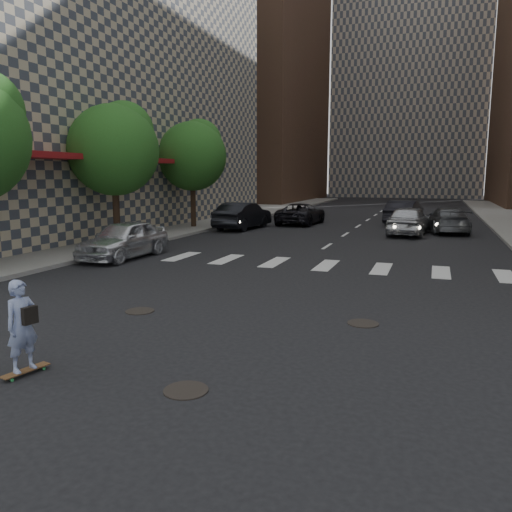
% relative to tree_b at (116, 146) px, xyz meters
% --- Properties ---
extents(ground, '(160.00, 160.00, 0.00)m').
position_rel_tree_b_xyz_m(ground, '(9.45, -11.14, -4.65)').
color(ground, black).
rests_on(ground, ground).
extents(sidewalk_left, '(13.00, 80.00, 0.15)m').
position_rel_tree_b_xyz_m(sidewalk_left, '(-5.05, 8.86, -4.57)').
color(sidewalk_left, gray).
rests_on(sidewalk_left, ground).
extents(building_left, '(16.40, 33.00, 25.00)m').
position_rel_tree_b_xyz_m(building_left, '(-9.03, 7.35, 7.84)').
color(building_left, tan).
rests_on(building_left, ground).
extents(tower_left, '(18.00, 24.00, 40.00)m').
position_rel_tree_b_xyz_m(tower_left, '(-10.55, 43.86, 15.35)').
color(tower_left, brown).
rests_on(tower_left, ground).
extents(tower_center, '(22.00, 20.00, 48.00)m').
position_rel_tree_b_xyz_m(tower_center, '(9.45, 66.86, 19.35)').
color(tower_center, '#ADA08E').
rests_on(tower_center, ground).
extents(tree_b, '(4.20, 4.20, 6.60)m').
position_rel_tree_b_xyz_m(tree_b, '(0.00, 0.00, 0.00)').
color(tree_b, '#382619').
rests_on(tree_b, sidewalk_left).
extents(tree_c, '(4.20, 4.20, 6.60)m').
position_rel_tree_b_xyz_m(tree_c, '(0.00, 8.00, 0.00)').
color(tree_c, '#382619').
rests_on(tree_c, sidewalk_left).
extents(manhole_a, '(0.70, 0.70, 0.02)m').
position_rel_tree_b_xyz_m(manhole_a, '(10.65, -13.64, -4.64)').
color(manhole_a, black).
rests_on(manhole_a, ground).
extents(manhole_b, '(0.70, 0.70, 0.02)m').
position_rel_tree_b_xyz_m(manhole_b, '(7.45, -9.94, -4.64)').
color(manhole_b, black).
rests_on(manhole_b, ground).
extents(manhole_c, '(0.70, 0.70, 0.02)m').
position_rel_tree_b_xyz_m(manhole_c, '(12.75, -9.14, -4.64)').
color(manhole_c, black).
rests_on(manhole_c, ground).
extents(skateboarder, '(0.48, 0.84, 1.62)m').
position_rel_tree_b_xyz_m(skateboarder, '(7.84, -13.97, -3.80)').
color(skateboarder, brown).
rests_on(skateboarder, ground).
extents(silver_sedan, '(1.90, 4.52, 1.53)m').
position_rel_tree_b_xyz_m(silver_sedan, '(2.45, -3.24, -3.88)').
color(silver_sedan, silver).
rests_on(silver_sedan, ground).
extents(traffic_car_a, '(2.18, 5.16, 1.65)m').
position_rel_tree_b_xyz_m(traffic_car_a, '(2.95, 8.68, -3.82)').
color(traffic_car_a, black).
rests_on(traffic_car_a, ground).
extents(traffic_car_b, '(2.60, 5.23, 1.46)m').
position_rel_tree_b_xyz_m(traffic_car_b, '(14.90, 10.86, -3.92)').
color(traffic_car_b, '#515358').
rests_on(traffic_car_b, ground).
extents(traffic_car_c, '(2.57, 5.22, 1.42)m').
position_rel_tree_b_xyz_m(traffic_car_c, '(5.58, 12.88, -3.93)').
color(traffic_car_c, black).
rests_on(traffic_car_c, ground).
extents(traffic_car_d, '(2.43, 5.00, 1.64)m').
position_rel_tree_b_xyz_m(traffic_car_d, '(12.82, 8.86, -3.83)').
color(traffic_car_d, '#A5A7AD').
rests_on(traffic_car_d, ground).
extents(traffic_car_e, '(2.40, 5.18, 1.64)m').
position_rel_tree_b_xyz_m(traffic_car_e, '(12.20, 14.88, -3.82)').
color(traffic_car_e, black).
rests_on(traffic_car_e, ground).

